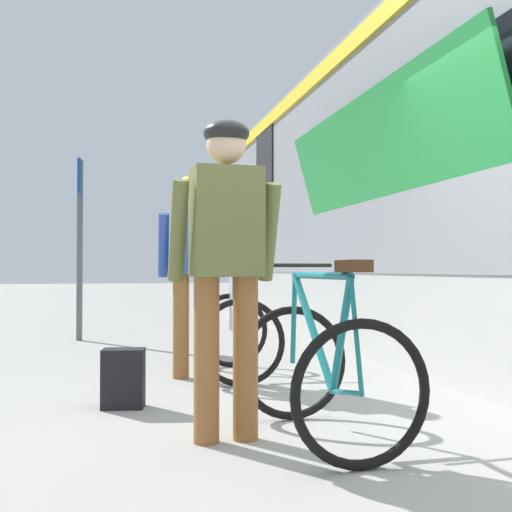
% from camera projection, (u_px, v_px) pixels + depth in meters
% --- Properties ---
extents(ground_plane, '(80.00, 80.00, 0.00)m').
position_uv_depth(ground_plane, '(330.00, 430.00, 3.65)').
color(ground_plane, '#A09E99').
extents(cyclist_near_in_olive, '(0.62, 0.33, 1.76)m').
position_uv_depth(cyclist_near_in_olive, '(226.00, 249.00, 3.44)').
color(cyclist_near_in_olive, '#935B2D').
rests_on(cyclist_near_in_olive, ground).
extents(cyclist_far_in_blue, '(0.62, 0.33, 1.76)m').
position_uv_depth(cyclist_far_in_blue, '(194.00, 256.00, 5.44)').
color(cyclist_far_in_blue, '#935B2D').
rests_on(cyclist_far_in_blue, ground).
extents(bicycle_near_teal, '(0.74, 1.09, 0.99)m').
position_uv_depth(bicycle_near_teal, '(323.00, 368.00, 3.41)').
color(bicycle_near_teal, black).
rests_on(bicycle_near_teal, ground).
extents(bicycle_far_silver, '(0.82, 1.14, 0.99)m').
position_uv_depth(bicycle_far_silver, '(236.00, 330.00, 5.50)').
color(bicycle_far_silver, black).
rests_on(bicycle_far_silver, ground).
extents(backpack_on_platform, '(0.31, 0.22, 0.40)m').
position_uv_depth(backpack_on_platform, '(123.00, 378.00, 4.24)').
color(backpack_on_platform, black).
rests_on(backpack_on_platform, ground).
extents(platform_sign_post, '(0.08, 0.70, 2.40)m').
position_uv_depth(platform_sign_post, '(80.00, 218.00, 8.31)').
color(platform_sign_post, '#595B60').
rests_on(platform_sign_post, ground).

